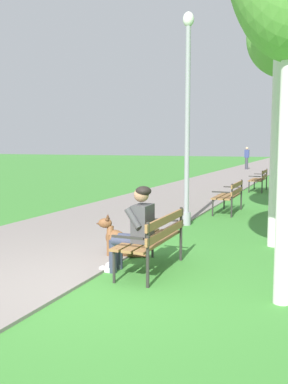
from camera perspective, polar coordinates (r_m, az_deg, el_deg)
ground_plane at (r=5.57m, az=-6.68°, el=-12.67°), size 120.00×120.00×0.00m
paved_path at (r=29.00m, az=13.56°, el=2.70°), size 3.64×60.00×0.04m
park_bench_near at (r=6.07m, az=1.39°, el=-6.01°), size 0.55×1.50×0.85m
park_bench_mid at (r=11.44m, az=11.55°, el=-0.26°), size 0.55×1.50×0.85m
park_bench_far at (r=17.06m, az=15.37°, el=1.81°), size 0.55×1.50×0.85m
person_seated_on_near_bench at (r=5.94m, az=-1.15°, el=-4.62°), size 0.74×0.49×1.25m
dog_brown at (r=6.87m, az=-3.29°, el=-6.70°), size 0.81×0.43×0.71m
lamp_post_near at (r=9.50m, az=5.88°, el=9.95°), size 0.24×0.24×4.66m
pedestrian_distant at (r=31.37m, az=13.71°, el=4.47°), size 0.32×0.22×1.65m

